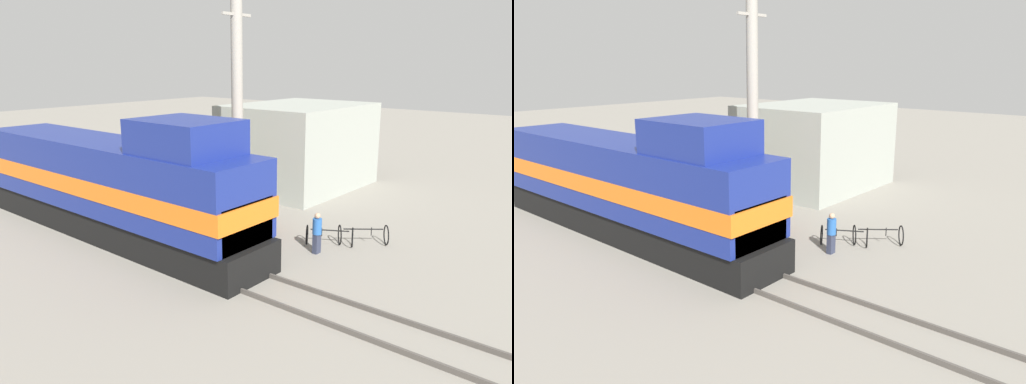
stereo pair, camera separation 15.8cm
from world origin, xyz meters
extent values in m
plane|color=gray|center=(0.00, 0.00, 0.00)|extent=(120.00, 120.00, 0.00)
cube|color=#4C4742|center=(-0.72, 0.00, 0.07)|extent=(0.08, 42.86, 0.15)
cube|color=#4C4742|center=(0.72, 0.00, 0.07)|extent=(0.08, 42.86, 0.15)
cube|color=black|center=(0.00, 3.94, 0.59)|extent=(2.65, 15.30, 1.18)
cube|color=navy|center=(0.00, 3.94, 2.53)|extent=(2.88, 14.69, 2.70)
cube|color=orange|center=(0.00, 3.94, 2.26)|extent=(2.92, 14.84, 0.70)
cube|color=orange|center=(0.00, -2.33, 1.92)|extent=(2.44, 2.14, 1.48)
cube|color=navy|center=(0.00, -0.65, 4.46)|extent=(2.70, 3.37, 1.18)
cylinder|color=#9E998E|center=(5.69, 2.10, 5.04)|extent=(0.52, 0.52, 10.07)
cube|color=#9E998E|center=(5.69, 2.10, 8.86)|extent=(1.80, 0.12, 0.12)
cylinder|color=#4C4C4C|center=(3.86, -0.01, 0.94)|extent=(0.05, 0.05, 1.89)
cone|color=red|center=(3.86, -0.01, 1.76)|extent=(2.32, 2.32, 0.52)
cube|color=#595959|center=(5.35, 5.54, 1.03)|extent=(0.12, 0.12, 2.06)
cube|color=yellow|center=(5.35, 5.54, 2.70)|extent=(1.67, 0.08, 1.28)
sphere|color=#2D722D|center=(3.74, 0.51, 0.52)|extent=(1.04, 1.04, 1.04)
cube|color=#2D3347|center=(3.55, -3.68, 0.37)|extent=(0.30, 0.20, 0.75)
cylinder|color=#2659A5|center=(3.55, -3.68, 1.04)|extent=(0.34, 0.34, 0.59)
sphere|color=tan|center=(3.55, -3.68, 1.45)|extent=(0.22, 0.22, 0.22)
torus|color=black|center=(4.13, -2.87, 0.38)|extent=(0.69, 0.42, 0.77)
torus|color=black|center=(4.97, -4.39, 0.38)|extent=(0.69, 0.42, 0.77)
cube|color=black|center=(4.55, -3.63, 0.61)|extent=(0.75, 1.31, 0.04)
cylinder|color=black|center=(4.40, -3.36, 0.52)|extent=(0.04, 0.04, 0.32)
torus|color=black|center=(6.00, -5.29, 0.39)|extent=(0.65, 0.53, 0.79)
torus|color=black|center=(4.89, -3.88, 0.39)|extent=(0.65, 0.53, 0.79)
cube|color=black|center=(5.45, -4.58, 0.63)|extent=(0.98, 1.22, 0.04)
cylinder|color=black|center=(5.64, -4.83, 0.54)|extent=(0.04, 0.04, 0.33)
cube|color=#999E93|center=(11.60, 2.77, 2.31)|extent=(7.65, 5.99, 4.62)
camera|label=1|loc=(-11.26, -13.02, 6.92)|focal=35.00mm
camera|label=2|loc=(-11.16, -13.14, 6.92)|focal=35.00mm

